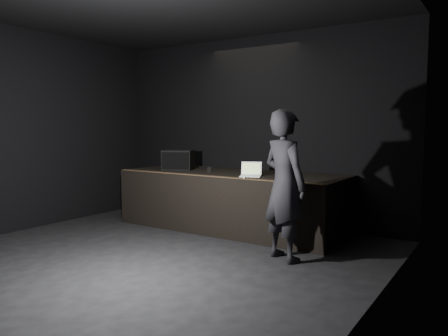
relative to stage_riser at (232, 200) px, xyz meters
name	(u,v)px	position (x,y,z in m)	size (l,w,h in m)	color
ground	(118,269)	(0.00, -2.73, -0.50)	(7.00, 7.00, 0.00)	black
room_walls	(115,109)	(0.00, -2.73, 1.52)	(6.10, 7.10, 3.52)	black
stage_riser	(232,200)	(0.00, 0.00, 0.00)	(4.00, 1.50, 1.00)	black
riser_lip	(209,176)	(0.00, -0.71, 0.51)	(3.92, 0.10, 0.01)	brown
stage_monitor	(178,160)	(-1.13, -0.12, 0.68)	(0.66, 0.58, 0.37)	black
cable	(196,167)	(-1.17, 0.48, 0.51)	(0.02, 0.02, 0.84)	black
laptop	(251,173)	(0.57, -0.33, 0.56)	(0.42, 0.41, 0.23)	white
beer_can	(251,169)	(0.39, -0.01, 0.59)	(0.08, 0.08, 0.18)	silver
plastic_cup	(209,170)	(-0.36, -0.19, 0.55)	(0.08, 0.08, 0.10)	white
wii_remote	(245,178)	(0.65, -0.65, 0.51)	(0.03, 0.15, 0.03)	white
person	(285,185)	(1.59, -1.20, 0.52)	(0.74, 0.49, 2.04)	black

